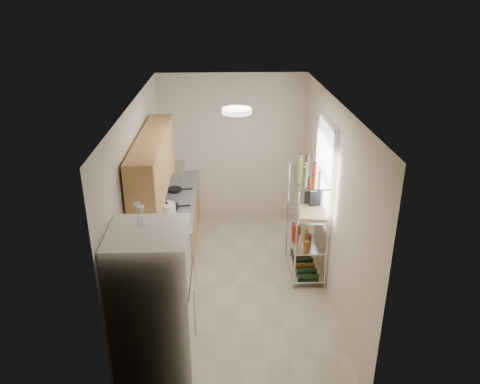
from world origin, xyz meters
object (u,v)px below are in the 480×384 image
object	(u,v)px
frying_pan_large	(169,207)
espresso_machine	(313,196)
cutting_board	(313,213)
rice_cooker	(167,210)
refrigerator	(154,312)

from	to	relation	value
frying_pan_large	espresso_machine	size ratio (longest dim) A/B	1.02
cutting_board	espresso_machine	bearing A→B (deg)	82.31
rice_cooker	espresso_machine	xyz separation A→B (m)	(2.06, 0.08, 0.15)
rice_cooker	espresso_machine	bearing A→B (deg)	2.10
rice_cooker	frying_pan_large	world-z (taller)	rice_cooker
refrigerator	cutting_board	bearing A→B (deg)	44.94
espresso_machine	refrigerator	bearing A→B (deg)	-140.90
refrigerator	espresso_machine	size ratio (longest dim) A/B	6.49
rice_cooker	frying_pan_large	size ratio (longest dim) A/B	0.86
refrigerator	cutting_board	world-z (taller)	refrigerator
rice_cooker	refrigerator	bearing A→B (deg)	-87.59
cutting_board	frying_pan_large	bearing A→B (deg)	166.87
refrigerator	espresso_machine	xyz separation A→B (m)	(1.97, 2.22, 0.24)
cutting_board	refrigerator	bearing A→B (deg)	-135.06
refrigerator	espresso_machine	distance (m)	2.98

